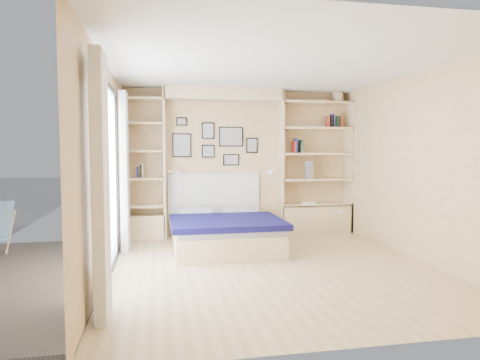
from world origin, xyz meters
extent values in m
plane|color=tan|center=(0.00, 0.00, 0.00)|extent=(4.50, 4.50, 0.00)
plane|color=#DEB780|center=(0.00, 2.25, 1.25)|extent=(4.00, 0.00, 4.00)
plane|color=#DEB780|center=(0.00, -2.25, 1.25)|extent=(4.00, 0.00, 4.00)
plane|color=#DEB780|center=(-2.00, 0.00, 1.25)|extent=(0.00, 4.50, 4.50)
plane|color=#DEB780|center=(2.00, 0.00, 1.25)|extent=(0.00, 4.50, 4.50)
plane|color=white|center=(0.00, 0.00, 2.50)|extent=(4.50, 4.50, 0.00)
cube|color=beige|center=(-1.30, 2.08, 1.25)|extent=(0.04, 0.35, 2.50)
cube|color=beige|center=(0.70, 2.08, 1.25)|extent=(0.04, 0.35, 2.50)
cube|color=beige|center=(-0.30, 2.08, 2.40)|extent=(2.00, 0.35, 0.20)
cube|color=beige|center=(1.98, 2.08, 1.25)|extent=(0.04, 0.35, 2.50)
cube|color=beige|center=(-1.98, 2.08, 1.25)|extent=(0.04, 0.35, 2.50)
cube|color=beige|center=(1.35, 2.08, 0.25)|extent=(1.30, 0.35, 0.50)
cube|color=beige|center=(-1.65, 2.08, 0.20)|extent=(0.70, 0.35, 0.40)
cube|color=black|center=(-1.97, 0.00, 2.23)|extent=(0.04, 2.08, 0.06)
cube|color=black|center=(-1.97, 0.00, 0.03)|extent=(0.04, 2.08, 0.06)
cube|color=black|center=(-1.97, -1.02, 1.10)|extent=(0.04, 0.06, 2.20)
cube|color=black|center=(-1.97, 1.02, 1.10)|extent=(0.04, 0.06, 2.20)
cube|color=silver|center=(-1.98, 0.00, 1.12)|extent=(0.01, 2.00, 2.20)
cube|color=white|center=(-1.88, -1.30, 1.15)|extent=(0.10, 0.45, 2.30)
cube|color=white|center=(-1.88, 1.30, 1.15)|extent=(0.10, 0.45, 2.30)
cube|color=beige|center=(1.35, 2.08, 0.50)|extent=(1.30, 0.35, 0.04)
cube|color=beige|center=(1.35, 2.08, 0.95)|extent=(1.30, 0.35, 0.04)
cube|color=beige|center=(1.35, 2.08, 1.40)|extent=(1.30, 0.35, 0.04)
cube|color=beige|center=(1.35, 2.08, 1.85)|extent=(1.30, 0.35, 0.04)
cube|color=beige|center=(1.35, 2.08, 2.30)|extent=(1.30, 0.35, 0.04)
cube|color=beige|center=(-1.65, 2.08, 0.55)|extent=(0.70, 0.35, 0.04)
cube|color=beige|center=(-1.65, 2.08, 1.00)|extent=(0.70, 0.35, 0.04)
cube|color=beige|center=(-1.65, 2.08, 1.45)|extent=(0.70, 0.35, 0.04)
cube|color=beige|center=(-1.65, 2.08, 1.90)|extent=(0.70, 0.35, 0.04)
cube|color=beige|center=(-1.65, 2.08, 2.30)|extent=(0.70, 0.35, 0.04)
cube|color=beige|center=(-0.45, 1.17, 0.16)|extent=(1.48, 1.85, 0.32)
cube|color=#B3B8C3|center=(-0.45, 1.17, 0.37)|extent=(1.44, 1.81, 0.10)
cube|color=#0D0B3C|center=(-0.45, 0.85, 0.44)|extent=(1.58, 1.30, 0.08)
cube|color=#B3B8C3|center=(-0.82, 1.79, 0.48)|extent=(0.51, 0.37, 0.12)
cube|color=#B3B8C3|center=(-0.08, 1.79, 0.48)|extent=(0.51, 0.37, 0.12)
cube|color=white|center=(-0.45, 2.22, 0.72)|extent=(1.58, 0.04, 0.70)
cube|color=black|center=(-1.00, 2.23, 1.55)|extent=(0.32, 0.02, 0.40)
cube|color=gray|center=(-1.00, 2.21, 1.55)|extent=(0.28, 0.01, 0.36)
cube|color=black|center=(-0.55, 2.23, 1.80)|extent=(0.22, 0.02, 0.28)
cube|color=gray|center=(-0.55, 2.21, 1.80)|extent=(0.18, 0.01, 0.24)
cube|color=black|center=(-0.55, 2.23, 1.45)|extent=(0.22, 0.02, 0.22)
cube|color=gray|center=(-0.55, 2.21, 1.45)|extent=(0.18, 0.01, 0.18)
cube|color=black|center=(-0.15, 2.23, 1.70)|extent=(0.42, 0.02, 0.34)
cube|color=gray|center=(-0.15, 2.21, 1.70)|extent=(0.38, 0.01, 0.30)
cube|color=black|center=(-0.15, 2.23, 1.30)|extent=(0.28, 0.02, 0.20)
cube|color=gray|center=(-0.15, 2.21, 1.30)|extent=(0.24, 0.01, 0.16)
cube|color=black|center=(0.22, 2.23, 1.55)|extent=(0.20, 0.02, 0.26)
cube|color=gray|center=(0.22, 2.21, 1.55)|extent=(0.16, 0.01, 0.22)
cube|color=black|center=(-1.00, 2.23, 1.95)|extent=(0.18, 0.02, 0.14)
cube|color=gray|center=(-1.00, 2.21, 1.95)|extent=(0.14, 0.01, 0.10)
cylinder|color=silver|center=(-1.16, 2.00, 1.12)|extent=(0.20, 0.02, 0.02)
cone|color=white|center=(-1.06, 2.00, 1.10)|extent=(0.13, 0.12, 0.15)
cylinder|color=silver|center=(0.56, 2.00, 1.12)|extent=(0.20, 0.02, 0.02)
cone|color=white|center=(0.46, 2.00, 1.10)|extent=(0.13, 0.12, 0.15)
cube|color=#A51E1E|center=(0.94, 2.07, 1.52)|extent=(0.02, 0.15, 0.20)
cube|color=navy|center=(0.97, 2.07, 1.54)|extent=(0.03, 0.15, 0.25)
cube|color=black|center=(1.03, 2.07, 1.53)|extent=(0.03, 0.15, 0.22)
cube|color=#BFB28C|center=(1.03, 2.07, 1.51)|extent=(0.04, 0.15, 0.18)
cube|color=#26593F|center=(1.07, 2.07, 1.53)|extent=(0.03, 0.15, 0.23)
cube|color=#993323|center=(1.55, 2.07, 1.97)|extent=(0.02, 0.15, 0.20)
cube|color=navy|center=(1.64, 2.07, 1.99)|extent=(0.03, 0.15, 0.24)
cube|color=black|center=(1.63, 2.07, 1.97)|extent=(0.03, 0.15, 0.21)
cube|color=#26593F|center=(1.75, 2.07, 1.97)|extent=(0.03, 0.15, 0.20)
cube|color=#A51E1E|center=(1.76, 2.07, 1.97)|extent=(0.03, 0.15, 0.20)
cube|color=navy|center=(-1.73, 2.07, 1.11)|extent=(0.02, 0.15, 0.17)
cube|color=black|center=(-1.68, 2.07, 1.12)|extent=(0.03, 0.15, 0.21)
cube|color=beige|center=(-1.65, 2.07, 1.13)|extent=(0.03, 0.15, 0.23)
cube|color=beige|center=(1.73, 2.07, 2.40)|extent=(0.13, 0.13, 0.15)
cone|color=beige|center=(1.73, 2.07, 2.51)|extent=(0.20, 0.20, 0.08)
cube|color=slate|center=(1.22, 2.07, 1.12)|extent=(0.12, 0.12, 0.30)
cube|color=white|center=(1.20, 2.02, 0.54)|extent=(0.22, 0.16, 0.03)
cylinder|color=tan|center=(-3.47, 1.38, 0.29)|extent=(0.09, 0.31, 0.63)
camera|label=1|loc=(-1.39, -5.11, 1.47)|focal=32.00mm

